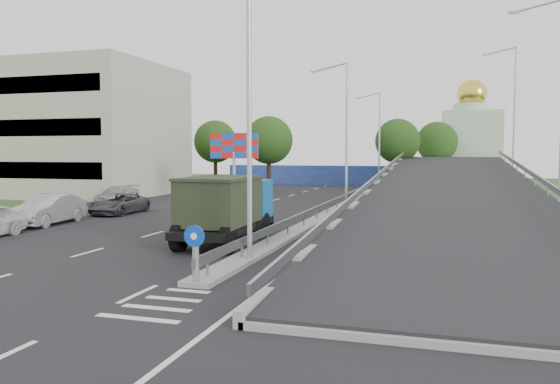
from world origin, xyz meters
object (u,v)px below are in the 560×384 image
at_px(lamp_post_near, 244,100).
at_px(parked_car_d, 117,195).
at_px(church, 471,142).
at_px(parked_car_c, 119,204).
at_px(sign_bollard, 195,253).
at_px(parked_car_b, 48,210).
at_px(lamp_post_mid, 344,126).
at_px(billboard, 234,150).
at_px(dump_truck, 227,206).
at_px(lamp_post_far, 378,135).

relative_size(lamp_post_near, parked_car_d, 2.15).
distance_m(church, parked_car_c, 47.93).
bearing_deg(parked_car_c, parked_car_d, 122.96).
bearing_deg(parked_car_d, sign_bollard, -56.27).
bearing_deg(parked_car_b, lamp_post_mid, 37.97).
height_order(sign_bollard, parked_car_c, sign_bollard).
bearing_deg(parked_car_b, sign_bollard, -42.79).
distance_m(billboard, parked_car_c, 11.14).
bearing_deg(church, lamp_post_near, -100.38).
distance_m(church, dump_truck, 51.66).
bearing_deg(lamp_post_mid, parked_car_d, -175.52).
distance_m(lamp_post_near, parked_car_d, 26.09).
bearing_deg(sign_bollard, lamp_post_mid, 89.74).
xyz_separation_m(lamp_post_near, billboard, (-9.11, 22.00, -1.62)).
bearing_deg(parked_car_b, parked_car_c, 76.49).
height_order(parked_car_c, parked_car_d, parked_car_d).
height_order(lamp_post_mid, lamp_post_far, same).
distance_m(lamp_post_far, church, 17.15).
xyz_separation_m(church, billboard, (-19.00, -32.00, -1.12)).
relative_size(church, dump_truck, 2.05).
height_order(sign_bollard, dump_truck, dump_truck).
bearing_deg(lamp_post_near, church, 79.62).
xyz_separation_m(lamp_post_far, parked_car_c, (-13.21, -27.74, -5.15)).
relative_size(billboard, parked_car_d, 1.17).
bearing_deg(billboard, parked_car_c, -112.83).
bearing_deg(lamp_post_mid, lamp_post_near, -90.00).
bearing_deg(sign_bollard, lamp_post_near, 88.36).
xyz_separation_m(lamp_post_near, parked_car_b, (-13.97, 6.62, -4.97)).
bearing_deg(dump_truck, lamp_post_mid, 80.65).
xyz_separation_m(lamp_post_mid, parked_car_d, (-17.54, -1.38, -5.13)).
bearing_deg(lamp_post_far, church, 54.76).
bearing_deg(lamp_post_near, parked_car_d, 133.29).
relative_size(billboard, dump_truck, 0.82).
bearing_deg(billboard, dump_truck, -69.38).
relative_size(lamp_post_near, church, 0.73).
relative_size(billboard, parked_car_c, 1.15).
distance_m(lamp_post_near, dump_truck, 6.19).
relative_size(lamp_post_far, parked_car_c, 2.12).
bearing_deg(sign_bollard, dump_truck, 105.84).
distance_m(lamp_post_mid, dump_truck, 16.75).
relative_size(church, parked_car_b, 2.72).
distance_m(dump_truck, parked_car_c, 13.74).
xyz_separation_m(lamp_post_mid, parked_car_b, (-13.97, -13.38, -4.97)).
relative_size(parked_car_c, parked_car_d, 1.02).
xyz_separation_m(lamp_post_far, church, (9.89, 14.00, -0.50)).
relative_size(sign_bollard, lamp_post_near, 0.17).
height_order(sign_bollard, parked_car_b, sign_bollard).
bearing_deg(parked_car_c, billboard, 65.86).
bearing_deg(lamp_post_far, billboard, -116.84).
relative_size(sign_bollard, lamp_post_mid, 0.17).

